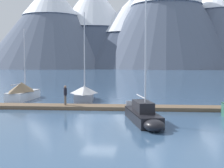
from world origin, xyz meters
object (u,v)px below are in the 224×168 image
at_px(sailboat_second_berth, 85,93).
at_px(person_on_dock, 65,94).
at_px(sailboat_mid_dock_port, 144,115).
at_px(sailboat_nearest_berth, 24,91).

height_order(sailboat_second_berth, person_on_dock, sailboat_second_berth).
bearing_deg(sailboat_second_berth, sailboat_mid_dock_port, -59.40).
bearing_deg(person_on_dock, sailboat_mid_dock_port, -38.05).
xyz_separation_m(sailboat_nearest_berth, sailboat_second_berth, (6.48, 0.47, -0.14)).
bearing_deg(sailboat_mid_dock_port, sailboat_nearest_berth, 140.15).
xyz_separation_m(sailboat_second_berth, sailboat_mid_dock_port, (6.86, -11.60, -0.18)).
xyz_separation_m(sailboat_nearest_berth, sailboat_mid_dock_port, (13.34, -11.13, -0.33)).
bearing_deg(sailboat_nearest_berth, sailboat_mid_dock_port, -39.85).
xyz_separation_m(sailboat_mid_dock_port, person_on_dock, (-7.06, 5.52, 0.71)).
height_order(sailboat_second_berth, sailboat_mid_dock_port, sailboat_second_berth).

